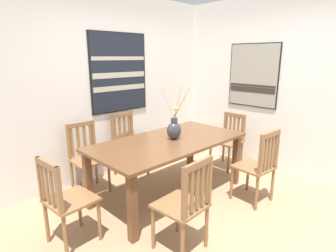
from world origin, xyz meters
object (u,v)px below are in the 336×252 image
Objects in this scene: chair_0 at (65,200)px; chair_5 at (229,139)px; painting_on_back_wall at (119,73)px; centerpiece_vase at (174,129)px; chair_1 at (258,165)px; dining_table at (169,147)px; chair_2 at (87,156)px; painting_on_side_wall at (253,76)px; chair_4 at (128,144)px; chair_3 at (186,203)px.

chair_0 is 2.77m from chair_5.
painting_on_back_wall reaches higher than chair_0.
centerpiece_vase reaches higher than chair_1.
chair_2 reaches higher than dining_table.
centerpiece_vase is at bearing -89.35° from painting_on_back_wall.
centerpiece_vase is 1.53m from chair_0.
chair_1 is at bearing -23.19° from chair_0.
chair_5 is 1.10m from painting_on_side_wall.
centerpiece_vase is 0.70× the size of painting_on_side_wall.
chair_4 reaches higher than chair_5.
chair_0 is 1.70m from chair_4.
chair_5 is at bearing -40.98° from painting_on_back_wall.
chair_2 is at bearing 157.28° from chair_5.
centerpiece_vase reaches higher than chair_4.
chair_3 reaches higher than dining_table.
chair_5 reaches higher than dining_table.
painting_on_back_wall reaches higher than dining_table.
chair_4 is at bearing 93.46° from centerpiece_vase.
chair_2 is 1.33m from painting_on_back_wall.
centerpiece_vase is 1.33m from painting_on_back_wall.
chair_2 is at bearing 91.16° from chair_3.
chair_0 is 0.96× the size of chair_2.
chair_0 is (-1.39, -0.02, -0.18)m from dining_table.
chair_3 is at bearing -110.69° from chair_4.
chair_3 is at bearing -156.58° from chair_5.
chair_0 is at bearing -146.52° from chair_4.
centerpiece_vase is at bearing -86.54° from chair_4.
painting_on_side_wall is (3.18, -0.11, 1.01)m from chair_0.
chair_1 is 0.94× the size of painting_on_side_wall.
painting_on_back_wall reaches higher than painting_on_side_wall.
chair_3 reaches higher than chair_5.
chair_5 is (1.35, -0.92, -0.01)m from chair_4.
painting_on_side_wall is (1.79, -0.13, 0.83)m from dining_table.
centerpiece_vase is 0.74× the size of chair_1.
chair_2 is 0.98× the size of chair_4.
chair_2 reaches higher than chair_5.
dining_table is 1.44m from painting_on_back_wall.
painting_on_back_wall is (-0.01, 1.15, 0.66)m from centerpiece_vase.
chair_4 is 1.64m from chair_5.
centerpiece_vase is 1.21m from chair_3.
chair_2 is at bearing 158.13° from painting_on_side_wall.
chair_4 is 1.08m from painting_on_back_wall.
chair_2 is at bearing 127.35° from chair_1.
chair_4 reaches higher than chair_0.
chair_1 is at bearing -57.04° from centerpiece_vase.
chair_0 reaches higher than dining_table.
chair_2 is 1.00× the size of chair_3.
centerpiece_vase is at bearing -9.99° from dining_table.
chair_3 reaches higher than chair_0.
chair_1 is at bearing -53.92° from dining_table.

